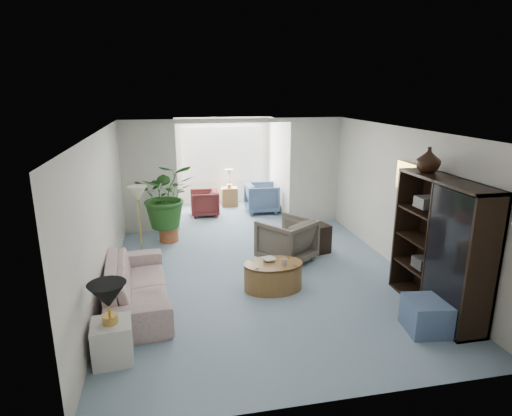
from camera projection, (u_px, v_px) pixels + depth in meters
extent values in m
plane|color=#89A1B5|center=(263.00, 280.00, 7.22)|extent=(6.00, 6.00, 0.00)
plane|color=#89A1B5|center=(229.00, 213.00, 11.09)|extent=(2.60, 2.60, 0.00)
cube|color=silver|center=(150.00, 177.00, 9.35)|extent=(1.20, 0.12, 2.50)
cube|color=silver|center=(314.00, 171.00, 10.09)|extent=(1.20, 0.12, 2.50)
cube|color=silver|center=(234.00, 121.00, 9.40)|extent=(2.60, 0.12, 0.10)
cube|color=white|center=(223.00, 154.00, 11.74)|extent=(2.20, 0.02, 1.50)
cube|color=white|center=(223.00, 154.00, 11.71)|extent=(2.20, 0.02, 1.50)
cube|color=#ADA08A|center=(408.00, 177.00, 7.15)|extent=(0.04, 0.50, 0.40)
imported|color=beige|center=(137.00, 285.00, 6.30)|extent=(1.04, 2.28, 0.65)
cube|color=silver|center=(112.00, 342.00, 5.01)|extent=(0.49, 0.49, 0.50)
cone|color=black|center=(108.00, 296.00, 4.85)|extent=(0.44, 0.44, 0.30)
cone|color=beige|center=(138.00, 194.00, 7.90)|extent=(0.36, 0.36, 0.28)
cylinder|color=brown|center=(273.00, 276.00, 6.83)|extent=(1.19, 1.19, 0.45)
imported|color=silver|center=(269.00, 259.00, 6.85)|extent=(0.26, 0.26, 0.05)
imported|color=beige|center=(284.00, 262.00, 6.69)|extent=(0.14, 0.14, 0.10)
imported|color=#635D4E|center=(286.00, 240.00, 7.92)|extent=(1.23, 1.24, 0.82)
cube|color=black|center=(317.00, 239.00, 8.37)|extent=(0.55, 0.48, 0.56)
cube|color=black|center=(440.00, 247.00, 6.00)|extent=(0.47, 1.76, 1.95)
imported|color=black|center=(428.00, 160.00, 6.16)|extent=(0.35, 0.35, 0.37)
cube|color=slate|center=(427.00, 316.00, 5.65)|extent=(0.62, 0.62, 0.44)
cylinder|color=#9F512E|center=(169.00, 234.00, 9.02)|extent=(0.40, 0.40, 0.32)
imported|color=#24541C|center=(167.00, 195.00, 8.80)|extent=(1.23, 1.07, 1.37)
imported|color=slate|center=(262.00, 198.00, 11.13)|extent=(0.86, 0.83, 0.76)
imported|color=#58201E|center=(205.00, 203.00, 10.86)|extent=(0.73, 0.71, 0.64)
cube|color=brown|center=(230.00, 197.00, 11.73)|extent=(0.43, 0.34, 0.52)
cube|color=#2D2923|center=(460.00, 216.00, 5.47)|extent=(0.30, 0.26, 0.16)
cube|color=black|center=(461.00, 287.00, 5.53)|extent=(0.30, 0.26, 0.16)
cube|color=#32302D|center=(425.00, 263.00, 6.30)|extent=(0.30, 0.26, 0.16)
cube|color=#4C4A48|center=(428.00, 202.00, 6.15)|extent=(0.30, 0.26, 0.16)
cube|color=#43403E|center=(446.00, 244.00, 5.78)|extent=(0.30, 0.26, 0.16)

